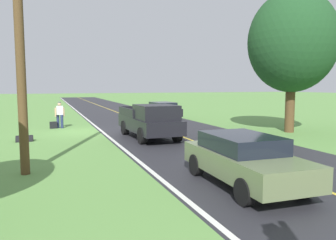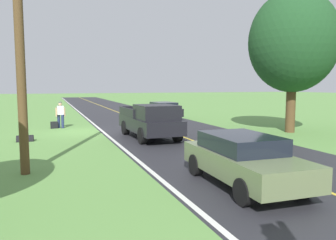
% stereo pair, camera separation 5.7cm
% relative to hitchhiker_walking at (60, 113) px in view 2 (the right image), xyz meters
% --- Properties ---
extents(ground_plane, '(200.00, 200.00, 0.00)m').
position_rel_hitchhiker_walking_xyz_m(ground_plane, '(-1.27, 2.39, -0.98)').
color(ground_plane, '#609347').
extents(road_surface, '(7.91, 120.00, 0.00)m').
position_rel_hitchhiker_walking_xyz_m(road_surface, '(-6.10, 2.39, -0.98)').
color(road_surface, '#28282D').
rests_on(road_surface, ground).
extents(lane_edge_line, '(0.16, 117.60, 0.00)m').
position_rel_hitchhiker_walking_xyz_m(lane_edge_line, '(-2.33, 2.39, -0.98)').
color(lane_edge_line, silver).
rests_on(lane_edge_line, ground).
extents(lane_centre_line, '(0.14, 117.60, 0.00)m').
position_rel_hitchhiker_walking_xyz_m(lane_centre_line, '(-6.10, 2.39, -0.98)').
color(lane_centre_line, gold).
rests_on(lane_centre_line, ground).
extents(hitchhiker_walking, '(0.62, 0.51, 1.75)m').
position_rel_hitchhiker_walking_xyz_m(hitchhiker_walking, '(0.00, 0.00, 0.00)').
color(hitchhiker_walking, navy).
rests_on(hitchhiker_walking, ground).
extents(suitcase_carried, '(0.47, 0.24, 0.45)m').
position_rel_hitchhiker_walking_xyz_m(suitcase_carried, '(0.41, 0.11, -0.76)').
color(suitcase_carried, black).
rests_on(suitcase_carried, ground).
extents(pickup_truck_passing, '(2.21, 5.45, 1.82)m').
position_rel_hitchhiker_walking_xyz_m(pickup_truck_passing, '(-4.30, 6.22, -0.01)').
color(pickup_truck_passing, black).
rests_on(pickup_truck_passing, ground).
extents(tree_far_side_near, '(5.12, 5.12, 8.27)m').
position_rel_hitchhiker_walking_xyz_m(tree_far_side_near, '(-12.81, 6.75, 4.32)').
color(tree_far_side_near, brown).
rests_on(tree_far_side_near, ground).
extents(sedan_near_oncoming, '(2.06, 4.47, 1.41)m').
position_rel_hitchhiker_walking_xyz_m(sedan_near_oncoming, '(-8.23, -3.28, -0.23)').
color(sedan_near_oncoming, black).
rests_on(sedan_near_oncoming, ground).
extents(sedan_ahead_same_lane, '(2.00, 4.44, 1.41)m').
position_rel_hitchhiker_walking_xyz_m(sedan_ahead_same_lane, '(-4.33, 14.98, -0.23)').
color(sedan_ahead_same_lane, '#66754C').
rests_on(sedan_ahead_same_lane, ground).
extents(utility_pole_roadside, '(0.28, 0.28, 7.89)m').
position_rel_hitchhiker_walking_xyz_m(utility_pole_roadside, '(1.50, 11.64, 2.97)').
color(utility_pole_roadside, brown).
rests_on(utility_pole_roadside, ground).
extents(drainage_culvert, '(0.80, 0.60, 0.60)m').
position_rel_hitchhiker_walking_xyz_m(drainage_culvert, '(1.89, 4.86, -0.98)').
color(drainage_culvert, black).
rests_on(drainage_culvert, ground).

